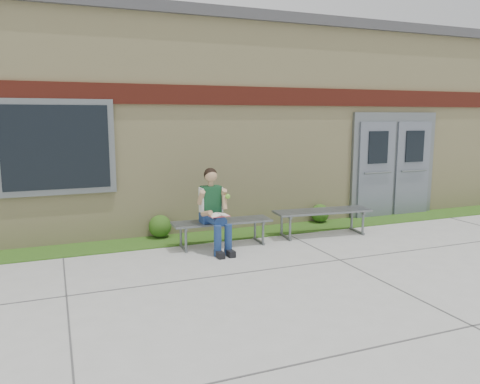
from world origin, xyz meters
name	(u,v)px	position (x,y,z in m)	size (l,w,h in m)	color
ground	(299,278)	(0.00, 0.00, 0.00)	(80.00, 80.00, 0.00)	#9E9E99
grass_strip	(232,234)	(0.00, 2.60, 0.01)	(16.00, 0.80, 0.02)	#2B5216
school_building	(183,121)	(0.00, 5.99, 2.10)	(16.20, 6.22, 4.20)	beige
bench_left	(222,226)	(-0.42, 1.96, 0.34)	(1.72, 0.54, 0.44)	slate
bench_right	(323,216)	(1.58, 1.96, 0.37)	(1.89, 0.68, 0.48)	slate
girl	(214,209)	(-0.63, 1.75, 0.71)	(0.51, 0.84, 1.37)	navy
shrub_mid	(160,226)	(-1.31, 2.85, 0.23)	(0.41, 0.41, 0.41)	#2B5216
shrub_east	(320,213)	(2.07, 2.85, 0.21)	(0.38, 0.38, 0.38)	#2B5216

